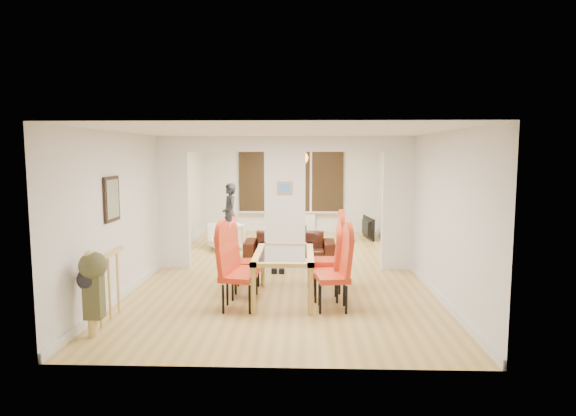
{
  "coord_description": "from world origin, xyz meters",
  "views": [
    {
      "loc": [
        0.37,
        -9.38,
        2.27
      ],
      "look_at": [
        0.04,
        0.6,
        1.13
      ],
      "focal_mm": 30.0,
      "sensor_mm": 36.0,
      "label": 1
    }
  ],
  "objects_px": {
    "sofa": "(290,246)",
    "bottle": "(305,230)",
    "dining_chair_la": "(238,271)",
    "bowl": "(296,234)",
    "dining_chair_lc": "(247,258)",
    "armchair": "(225,236)",
    "dining_chair_rc": "(327,256)",
    "coffee_table": "(302,239)",
    "person": "(230,214)",
    "dining_chair_lb": "(245,265)",
    "dining_chair_ra": "(333,272)",
    "dining_table": "(284,276)",
    "dining_chair_rb": "(326,268)",
    "television": "(365,228)"
  },
  "relations": [
    {
      "from": "television",
      "to": "person",
      "type": "bearing_deg",
      "value": 99.09
    },
    {
      "from": "sofa",
      "to": "television",
      "type": "height_order",
      "value": "television"
    },
    {
      "from": "sofa",
      "to": "coffee_table",
      "type": "distance_m",
      "value": 1.84
    },
    {
      "from": "sofa",
      "to": "person",
      "type": "bearing_deg",
      "value": 136.0
    },
    {
      "from": "dining_chair_lc",
      "to": "dining_chair_rc",
      "type": "xyz_separation_m",
      "value": [
        1.33,
        -0.05,
        0.06
      ]
    },
    {
      "from": "dining_chair_ra",
      "to": "coffee_table",
      "type": "height_order",
      "value": "dining_chair_ra"
    },
    {
      "from": "dining_chair_la",
      "to": "dining_chair_lb",
      "type": "height_order",
      "value": "dining_chair_la"
    },
    {
      "from": "dining_table",
      "to": "bowl",
      "type": "bearing_deg",
      "value": 88.63
    },
    {
      "from": "dining_table",
      "to": "dining_chair_ra",
      "type": "bearing_deg",
      "value": -34.24
    },
    {
      "from": "dining_chair_lc",
      "to": "television",
      "type": "bearing_deg",
      "value": 55.26
    },
    {
      "from": "dining_chair_lc",
      "to": "dining_chair_rb",
      "type": "bearing_deg",
      "value": -29.85
    },
    {
      "from": "dining_chair_ra",
      "to": "dining_chair_rb",
      "type": "xyz_separation_m",
      "value": [
        -0.08,
        0.48,
        -0.05
      ]
    },
    {
      "from": "sofa",
      "to": "bowl",
      "type": "height_order",
      "value": "sofa"
    },
    {
      "from": "sofa",
      "to": "coffee_table",
      "type": "relative_size",
      "value": 2.15
    },
    {
      "from": "dining_chair_ra",
      "to": "armchair",
      "type": "relative_size",
      "value": 1.62
    },
    {
      "from": "dining_chair_la",
      "to": "dining_chair_lc",
      "type": "relative_size",
      "value": 1.07
    },
    {
      "from": "dining_chair_rc",
      "to": "bottle",
      "type": "distance_m",
      "value": 4.24
    },
    {
      "from": "dining_chair_ra",
      "to": "dining_chair_rc",
      "type": "relative_size",
      "value": 0.95
    },
    {
      "from": "dining_chair_rc",
      "to": "coffee_table",
      "type": "bearing_deg",
      "value": 94.02
    },
    {
      "from": "dining_chair_la",
      "to": "coffee_table",
      "type": "bearing_deg",
      "value": 92.4
    },
    {
      "from": "dining_table",
      "to": "dining_chair_la",
      "type": "distance_m",
      "value": 0.86
    },
    {
      "from": "dining_chair_la",
      "to": "bowl",
      "type": "bearing_deg",
      "value": 93.84
    },
    {
      "from": "dining_chair_rb",
      "to": "armchair",
      "type": "distance_m",
      "value": 4.45
    },
    {
      "from": "dining_chair_lc",
      "to": "armchair",
      "type": "height_order",
      "value": "dining_chair_lc"
    },
    {
      "from": "dining_chair_rb",
      "to": "bowl",
      "type": "relative_size",
      "value": 4.87
    },
    {
      "from": "person",
      "to": "dining_chair_lb",
      "type": "bearing_deg",
      "value": -8.9
    },
    {
      "from": "dining_chair_lc",
      "to": "sofa",
      "type": "bearing_deg",
      "value": 67.77
    },
    {
      "from": "dining_chair_rb",
      "to": "dining_chair_lc",
      "type": "bearing_deg",
      "value": 159.39
    },
    {
      "from": "person",
      "to": "armchair",
      "type": "bearing_deg",
      "value": -23.87
    },
    {
      "from": "dining_chair_lc",
      "to": "armchair",
      "type": "bearing_deg",
      "value": 98.28
    },
    {
      "from": "sofa",
      "to": "dining_chair_rb",
      "type": "bearing_deg",
      "value": -77.12
    },
    {
      "from": "bowl",
      "to": "armchair",
      "type": "bearing_deg",
      "value": -152.35
    },
    {
      "from": "dining_chair_lb",
      "to": "dining_chair_lc",
      "type": "xyz_separation_m",
      "value": [
        -0.02,
        0.48,
        0.02
      ]
    },
    {
      "from": "dining_chair_ra",
      "to": "person",
      "type": "height_order",
      "value": "person"
    },
    {
      "from": "dining_chair_lc",
      "to": "bottle",
      "type": "distance_m",
      "value": 4.29
    },
    {
      "from": "dining_table",
      "to": "dining_chair_la",
      "type": "relative_size",
      "value": 1.4
    },
    {
      "from": "dining_chair_ra",
      "to": "television",
      "type": "relative_size",
      "value": 1.11
    },
    {
      "from": "television",
      "to": "bowl",
      "type": "relative_size",
      "value": 4.81
    },
    {
      "from": "dining_chair_rb",
      "to": "television",
      "type": "height_order",
      "value": "dining_chair_rb"
    },
    {
      "from": "dining_chair_ra",
      "to": "dining_table",
      "type": "bearing_deg",
      "value": 137.53
    },
    {
      "from": "television",
      "to": "dining_chair_rb",
      "type": "bearing_deg",
      "value": 158.87
    },
    {
      "from": "dining_chair_lc",
      "to": "dining_chair_rb",
      "type": "distance_m",
      "value": 1.41
    },
    {
      "from": "dining_chair_lc",
      "to": "dining_chair_rc",
      "type": "bearing_deg",
      "value": -9.28
    },
    {
      "from": "sofa",
      "to": "bottle",
      "type": "bearing_deg",
      "value": 79.48
    },
    {
      "from": "dining_chair_lc",
      "to": "coffee_table",
      "type": "height_order",
      "value": "dining_chair_lc"
    },
    {
      "from": "dining_chair_lc",
      "to": "sofa",
      "type": "relative_size",
      "value": 0.55
    },
    {
      "from": "dining_table",
      "to": "coffee_table",
      "type": "height_order",
      "value": "dining_table"
    },
    {
      "from": "dining_chair_rc",
      "to": "person",
      "type": "distance_m",
      "value": 4.48
    },
    {
      "from": "sofa",
      "to": "dining_chair_rc",
      "type": "bearing_deg",
      "value": -73.81
    },
    {
      "from": "dining_chair_lb",
      "to": "dining_chair_ra",
      "type": "relative_size",
      "value": 0.93
    }
  ]
}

